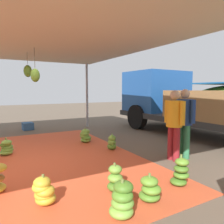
# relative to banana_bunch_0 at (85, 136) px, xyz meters

# --- Properties ---
(ground_plane) EXTENTS (40.00, 40.00, 0.00)m
(ground_plane) POSITION_rel_banana_bunch_0_xyz_m (1.09, 0.91, -0.20)
(ground_plane) COLOR brown
(tarp_orange) EXTENTS (6.18, 5.40, 0.01)m
(tarp_orange) POSITION_rel_banana_bunch_0_xyz_m (1.09, -2.09, -0.20)
(tarp_orange) COLOR #D1512D
(tarp_orange) RESTS_ON ground
(tent_canopy) EXTENTS (8.00, 7.00, 2.80)m
(tent_canopy) POSITION_rel_banana_bunch_0_xyz_m (1.07, -2.17, 2.51)
(tent_canopy) COLOR #9EA0A5
(tent_canopy) RESTS_ON ground
(banana_bunch_0) EXTENTS (0.44, 0.43, 0.45)m
(banana_bunch_0) POSITION_rel_banana_bunch_0_xyz_m (0.00, 0.00, 0.00)
(banana_bunch_0) COLOR #75A83D
(banana_bunch_0) RESTS_ON tarp_orange
(banana_bunch_1) EXTENTS (0.38, 0.36, 0.42)m
(banana_bunch_1) POSITION_rel_banana_bunch_0_xyz_m (3.76, -0.53, -0.02)
(banana_bunch_1) COLOR #518428
(banana_bunch_1) RESTS_ON tarp_orange
(banana_bunch_2) EXTENTS (0.31, 0.31, 0.43)m
(banana_bunch_2) POSITION_rel_banana_bunch_0_xyz_m (1.13, 0.30, -0.00)
(banana_bunch_2) COLOR #518428
(banana_bunch_2) RESTS_ON tarp_orange
(banana_bunch_4) EXTENTS (0.40, 0.39, 0.53)m
(banana_bunch_4) POSITION_rel_banana_bunch_0_xyz_m (3.61, 0.24, 0.03)
(banana_bunch_4) COLOR #477523
(banana_bunch_4) RESTS_ON tarp_orange
(banana_bunch_6) EXTENTS (0.42, 0.41, 0.43)m
(banana_bunch_6) POSITION_rel_banana_bunch_0_xyz_m (0.23, -2.20, -0.02)
(banana_bunch_6) COLOR #75A83D
(banana_bunch_6) RESTS_ON tarp_orange
(banana_bunch_7) EXTENTS (0.44, 0.45, 0.50)m
(banana_bunch_7) POSITION_rel_banana_bunch_0_xyz_m (3.90, -1.09, 0.02)
(banana_bunch_7) COLOR #75A83D
(banana_bunch_7) RESTS_ON tarp_orange
(banana_bunch_11) EXTENTS (0.40, 0.40, 0.45)m
(banana_bunch_11) POSITION_rel_banana_bunch_0_xyz_m (3.12, -1.90, 0.00)
(banana_bunch_11) COLOR gold
(banana_bunch_11) RESTS_ON tarp_orange
(banana_bunch_12) EXTENTS (0.36, 0.34, 0.45)m
(banana_bunch_12) POSITION_rel_banana_bunch_0_xyz_m (3.23, -0.80, -0.00)
(banana_bunch_12) COLOR #477523
(banana_bunch_12) RESTS_ON tarp_orange
(cargo_truck_main) EXTENTS (7.20, 2.76, 2.40)m
(cargo_truck_main) POSITION_rel_banana_bunch_0_xyz_m (0.98, 3.97, 1.01)
(cargo_truck_main) COLOR #2D2D2D
(cargo_truck_main) RESTS_ON ground
(worker_0) EXTENTS (0.60, 0.37, 1.64)m
(worker_0) POSITION_rel_banana_bunch_0_xyz_m (2.53, 1.48, 0.75)
(worker_0) COLOR #337A4C
(worker_0) RESTS_ON ground
(worker_2) EXTENTS (0.59, 0.36, 1.61)m
(worker_2) POSITION_rel_banana_bunch_0_xyz_m (2.56, 1.13, 0.74)
(worker_2) COLOR maroon
(worker_2) RESTS_ON ground
(crate_0) EXTENTS (0.47, 0.42, 0.30)m
(crate_0) POSITION_rel_banana_bunch_0_xyz_m (-3.13, -1.23, -0.05)
(crate_0) COLOR #335B8E
(crate_0) RESTS_ON ground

